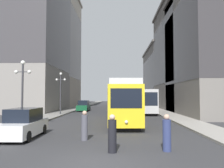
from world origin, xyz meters
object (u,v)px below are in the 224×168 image
object	(u,v)px
parked_car_left_mid	(84,106)
pedestrian_crossing_far	(167,134)
pedestrian_crossing_near	(112,135)
parked_car_left_near	(24,124)
streetcar	(121,101)
lamp_post_left_near	(23,83)
transit_bus	(144,100)
lamp_post_left_far	(61,87)
pedestrian_on_sidewalk	(85,126)

from	to	relation	value
parked_car_left_mid	pedestrian_crossing_far	bearing A→B (deg)	-73.71
parked_car_left_mid	pedestrian_crossing_near	size ratio (longest dim) A/B	2.68
parked_car_left_mid	pedestrian_crossing_near	distance (m)	29.00
parked_car_left_near	streetcar	bearing A→B (deg)	52.31
streetcar	lamp_post_left_near	bearing A→B (deg)	-154.83
streetcar	parked_car_left_near	bearing A→B (deg)	-128.97
transit_bus	lamp_post_left_far	bearing A→B (deg)	-158.69
streetcar	parked_car_left_near	size ratio (longest dim) A/B	2.92
lamp_post_left_far	pedestrian_on_sidewalk	bearing A→B (deg)	-71.22
lamp_post_left_near	parked_car_left_near	bearing A→B (deg)	-65.46
pedestrian_crossing_far	pedestrian_on_sidewalk	distance (m)	4.98
parked_car_left_near	pedestrian_on_sidewalk	xyz separation A→B (m)	(3.98, -0.79, -0.04)
pedestrian_crossing_far	pedestrian_crossing_near	bearing A→B (deg)	-130.15
streetcar	pedestrian_crossing_far	bearing A→B (deg)	-82.55
lamp_post_left_near	parked_car_left_mid	bearing A→B (deg)	84.74
transit_bus	pedestrian_crossing_far	bearing A→B (deg)	-92.92
parked_car_left_near	pedestrian_on_sidewalk	bearing A→B (deg)	-12.24
pedestrian_on_sidewalk	parked_car_left_mid	bearing A→B (deg)	-159.36
parked_car_left_mid	pedestrian_on_sidewalk	size ratio (longest dim) A/B	2.72
pedestrian_crossing_far	lamp_post_left_far	size ratio (longest dim) A/B	0.31
streetcar	parked_car_left_mid	distance (m)	17.59
pedestrian_crossing_near	lamp_post_left_far	xyz separation A→B (m)	(-7.59, 20.15, 3.03)
lamp_post_left_far	pedestrian_crossing_far	bearing A→B (deg)	-62.84
pedestrian_crossing_near	lamp_post_left_far	world-z (taller)	lamp_post_left_far
transit_bus	lamp_post_left_near	size ratio (longest dim) A/B	2.36
parked_car_left_mid	pedestrian_on_sidewalk	world-z (taller)	parked_car_left_mid
pedestrian_crossing_near	lamp_post_left_far	bearing A→B (deg)	6.95
pedestrian_crossing_near	pedestrian_crossing_far	size ratio (longest dim) A/B	1.01
pedestrian_crossing_far	pedestrian_on_sidewalk	world-z (taller)	pedestrian_crossing_far
pedestrian_crossing_near	pedestrian_on_sidewalk	world-z (taller)	pedestrian_crossing_near
parked_car_left_near	lamp_post_left_near	distance (m)	5.39
pedestrian_crossing_near	pedestrian_crossing_far	bearing A→B (deg)	-96.34
parked_car_left_mid	lamp_post_left_far	bearing A→B (deg)	-102.99
pedestrian_on_sidewalk	lamp_post_left_far	xyz separation A→B (m)	(-5.88, 17.28, 3.04)
pedestrian_crossing_near	streetcar	bearing A→B (deg)	-16.40
pedestrian_crossing_near	lamp_post_left_near	bearing A→B (deg)	30.46
parked_car_left_near	pedestrian_crossing_near	xyz separation A→B (m)	(5.69, -3.66, -0.02)
parked_car_left_near	pedestrian_crossing_far	distance (m)	8.91
pedestrian_on_sidewalk	streetcar	bearing A→B (deg)	177.85
pedestrian_on_sidewalk	pedestrian_crossing_near	bearing A→B (deg)	42.69
transit_bus	parked_car_left_near	size ratio (longest dim) A/B	2.71
pedestrian_crossing_near	parked_car_left_near	bearing A→B (deg)	43.58
parked_car_left_near	parked_car_left_mid	size ratio (longest dim) A/B	0.99
pedestrian_crossing_near	pedestrian_crossing_far	distance (m)	2.60
parked_car_left_near	pedestrian_on_sidewalk	world-z (taller)	parked_car_left_near
parked_car_left_near	pedestrian_on_sidewalk	distance (m)	4.06
transit_bus	parked_car_left_mid	size ratio (longest dim) A/B	2.68
transit_bus	pedestrian_crossing_near	size ratio (longest dim) A/B	7.20
pedestrian_crossing_near	lamp_post_left_far	distance (m)	21.74
transit_bus	parked_car_left_mid	bearing A→B (deg)	159.25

